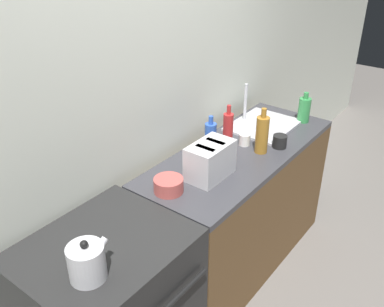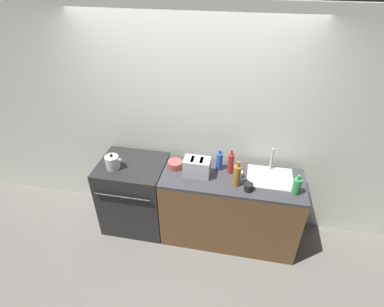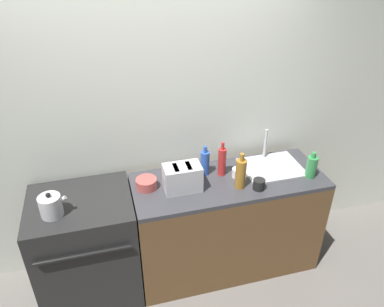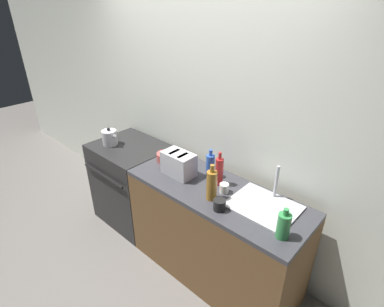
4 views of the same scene
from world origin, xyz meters
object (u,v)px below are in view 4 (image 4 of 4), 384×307
Objects in this scene: kettle at (110,137)px; bottle_green at (284,225)px; toaster at (179,164)px; bowl at (165,157)px; bottle_blue at (210,166)px; bottle_red at (219,171)px; cup_black at (220,205)px; stove at (133,182)px; cup_white at (224,188)px; bottle_amber at (212,185)px.

bottle_green is (1.98, -0.04, 0.01)m from kettle.
toaster is 1.03m from bottle_green.
bottle_green is 1.31m from bowl.
bottle_blue is 1.15× the size of bottle_green.
bottle_red is 3.23× the size of cup_black.
stove is 12.13× the size of cup_white.
cup_white is (0.46, 0.05, -0.06)m from toaster.
kettle is 0.65× the size of bottle_amber.
bowl is (0.51, 0.04, 0.49)m from stove.
bowl reaches higher than cup_white.
stove is at bearing -176.68° from bottle_red.
bottle_red is 3.87× the size of cup_white.
toaster is 3.09× the size of cup_black.
bottle_green reaches higher than toaster.
cup_black is (0.13, -0.06, -0.08)m from bottle_amber.
cup_white is (-0.57, 0.15, -0.06)m from bottle_green.
kettle is at bearing -148.09° from stove.
stove is 3.14× the size of bottle_red.
bottle_blue reaches higher than cup_black.
stove is at bearing -173.78° from bottle_blue.
cup_black is (1.34, -0.20, 0.49)m from stove.
cup_black is at bearing -173.86° from bottle_green.
bottle_blue is (1.00, 0.11, 0.55)m from stove.
cup_black is (1.51, -0.09, -0.04)m from kettle.
stove is 1.44m from cup_black.
bottle_blue is 1.57× the size of bowl.
stove is at bearing 176.61° from toaster.
bottle_green is at bearing -17.40° from bottle_red.
bottle_blue is 0.85m from bottle_green.
bottle_amber is at bearing -13.92° from bowl.
bottle_blue is at bearing 154.82° from cup_white.
bottle_blue is (0.22, 0.15, 0.00)m from toaster.
cup_white is 0.22m from cup_black.
bottle_green is (1.03, -0.10, -0.01)m from toaster.
kettle is 0.95m from toaster.
kettle is 0.70m from bowl.
cup_black is 0.86m from bowl.
bottle_blue is 3.35× the size of cup_white.
kettle is at bearing 176.53° from cup_black.
bottle_green reaches higher than bowl.
bottle_blue is at bearing 6.22° from stove.
toaster is 0.44m from bottle_amber.
bottle_green is at bearing -8.23° from bowl.
kettle is at bearing -167.90° from bowl.
cup_black is (0.11, -0.20, 0.00)m from cup_white.
cup_black is at bearing -15.12° from toaster.
bottle_blue is at bearing 162.38° from bottle_green.
cup_white is at bearing 165.64° from bottle_green.
bottle_blue is (-0.21, 0.24, -0.02)m from bottle_amber.
kettle is 1.19m from bottle_blue.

